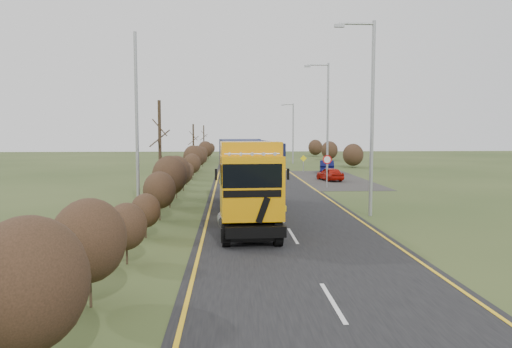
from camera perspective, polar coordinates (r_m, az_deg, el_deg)
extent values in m
plane|color=#2E401B|center=(24.73, 3.05, -5.18)|extent=(160.00, 160.00, 0.00)
cube|color=black|center=(34.58, 1.29, -2.24)|extent=(8.00, 120.00, 0.02)
cube|color=#2E2B29|center=(45.34, 8.55, -0.57)|extent=(6.00, 18.00, 0.02)
cube|color=gold|center=(34.50, -4.85, -2.24)|extent=(0.12, 116.00, 0.01)
cube|color=gold|center=(35.05, 7.34, -2.15)|extent=(0.12, 116.00, 0.01)
cube|color=silver|center=(13.21, 8.74, -14.23)|extent=(0.12, 3.00, 0.01)
cube|color=silver|center=(20.83, 4.22, -7.04)|extent=(0.12, 3.00, 0.01)
cube|color=silver|center=(28.66, 2.20, -3.71)|extent=(0.12, 3.00, 0.01)
cube|color=silver|center=(36.56, 1.05, -1.82)|extent=(0.12, 3.00, 0.01)
cube|color=silver|center=(44.50, 0.32, -0.60)|extent=(0.12, 3.00, 0.01)
cube|color=silver|center=(52.45, -0.19, 0.25)|extent=(0.12, 3.00, 0.01)
cube|color=silver|center=(60.42, -0.57, 0.88)|extent=(0.12, 3.00, 0.01)
cube|color=silver|center=(68.39, -0.86, 1.36)|extent=(0.12, 3.00, 0.01)
cube|color=silver|center=(76.37, -1.09, 1.74)|extent=(0.12, 3.00, 0.01)
cube|color=silver|center=(84.36, -1.27, 2.05)|extent=(0.12, 3.00, 0.01)
ellipsoid|color=black|center=(9.21, -24.69, -11.35)|extent=(1.97, 2.56, 2.26)
ellipsoid|color=black|center=(12.96, -18.55, -7.18)|extent=(1.80, 2.34, 2.07)
ellipsoid|color=black|center=(16.84, -14.61, -5.80)|extent=(1.34, 1.74, 1.54)
ellipsoid|color=black|center=(20.75, -12.52, -4.09)|extent=(1.21, 1.57, 1.39)
ellipsoid|color=black|center=(24.61, -10.97, -1.81)|extent=(1.58, 2.06, 1.82)
ellipsoid|color=black|center=(28.52, -9.85, -0.16)|extent=(1.96, 2.55, 2.25)
ellipsoid|color=black|center=(32.50, -9.10, 0.25)|extent=(1.83, 2.38, 2.10)
ellipsoid|color=black|center=(36.49, -8.31, 0.10)|extent=(1.37, 1.78, 1.57)
ellipsoid|color=black|center=(40.49, -7.94, 0.36)|extent=(1.20, 1.56, 1.38)
ellipsoid|color=black|center=(44.43, -7.33, 1.20)|extent=(1.55, 2.02, 1.78)
ellipsoid|color=black|center=(48.40, -7.18, 1.95)|extent=(1.95, 2.53, 2.24)
ellipsoid|color=black|center=(52.38, -6.65, 2.09)|extent=(1.85, 2.41, 2.13)
ellipsoid|color=black|center=(56.40, -6.62, 1.86)|extent=(1.40, 1.81, 1.61)
ellipsoid|color=black|center=(60.38, -6.15, 1.89)|extent=(1.19, 1.55, 1.37)
ellipsoid|color=black|center=(64.37, -6.20, 2.35)|extent=(1.52, 1.97, 1.75)
ellipsoid|color=black|center=(68.33, -5.77, 2.83)|extent=(1.93, 2.51, 2.22)
ellipsoid|color=black|center=(72.34, -5.88, 2.91)|extent=(1.88, 2.44, 2.16)
ellipsoid|color=black|center=(76.34, -5.46, 2.70)|extent=(1.43, 1.85, 1.64)
ellipsoid|color=black|center=(80.35, -5.61, 2.66)|extent=(1.19, 1.55, 1.37)
ellipsoid|color=black|center=(84.32, -5.22, 2.96)|extent=(1.49, 1.93, 1.71)
cylinder|color=#36291B|center=(28.51, -10.92, 2.21)|extent=(0.18, 0.18, 6.05)
cylinder|color=#36291B|center=(54.38, -7.17, 3.02)|extent=(0.18, 0.18, 5.06)
cylinder|color=#36291B|center=(76.33, -5.98, 3.63)|extent=(0.18, 0.18, 5.15)
cube|color=black|center=(20.35, -0.65, -5.52)|extent=(2.49, 4.42, 0.42)
cube|color=orange|center=(19.29, -0.55, -1.47)|extent=(2.45, 2.19, 2.43)
cube|color=black|center=(18.59, -0.42, -6.97)|extent=(2.34, 0.25, 0.51)
cube|color=black|center=(18.35, -1.64, -4.16)|extent=(0.56, 0.05, 1.00)
cube|color=black|center=(18.38, 0.82, -4.15)|extent=(0.56, 0.05, 1.00)
cube|color=black|center=(18.23, -0.42, -0.23)|extent=(2.19, 0.19, 0.89)
cube|color=black|center=(18.27, -0.41, -2.28)|extent=(2.15, 0.15, 0.26)
cube|color=orange|center=(19.50, -0.60, 2.95)|extent=(2.41, 1.44, 0.52)
cylinder|color=silver|center=(18.39, -0.45, 2.30)|extent=(2.06, 0.18, 0.06)
cube|color=black|center=(18.43, -4.60, -0.04)|extent=(0.09, 0.12, 0.42)
cube|color=black|center=(18.55, 3.68, 0.00)|extent=(0.09, 0.12, 0.42)
cylinder|color=gray|center=(20.69, -3.68, -5.23)|extent=(0.59, 1.24, 0.52)
cylinder|color=gray|center=(20.78, 2.28, -5.18)|extent=(0.59, 1.24, 0.52)
cube|color=gold|center=(26.27, -1.21, -2.04)|extent=(3.01, 11.88, 0.22)
cube|color=black|center=(26.13, -1.21, 1.00)|extent=(2.97, 11.51, 2.57)
cube|color=#0F1940|center=(31.84, -1.54, 1.71)|extent=(2.32, 0.19, 2.57)
cube|color=#0F1940|center=(20.44, -0.70, -0.12)|extent=(2.32, 0.19, 2.57)
cube|color=black|center=(29.86, -1.42, -2.24)|extent=(2.34, 3.48, 0.33)
cube|color=gold|center=(25.42, -3.71, -3.74)|extent=(0.35, 5.13, 0.42)
cube|color=gold|center=(25.49, 1.43, -3.70)|extent=(0.35, 5.13, 0.42)
cylinder|color=black|center=(18.90, -3.46, -6.87)|extent=(0.35, 0.99, 0.97)
cylinder|color=black|center=(18.98, 2.52, -6.81)|extent=(0.35, 0.99, 0.97)
cylinder|color=black|center=(21.19, -3.41, -5.57)|extent=(0.35, 0.99, 0.97)
cylinder|color=black|center=(21.26, 1.91, -5.53)|extent=(0.35, 0.99, 0.97)
cylinder|color=black|center=(29.03, -3.31, -2.70)|extent=(0.35, 0.99, 0.97)
cylinder|color=black|center=(29.08, 0.56, -2.67)|extent=(0.35, 0.99, 0.97)
cylinder|color=black|center=(29.95, -3.30, -2.46)|extent=(0.35, 0.99, 0.97)
cylinder|color=black|center=(30.01, 0.45, -2.44)|extent=(0.35, 0.99, 0.97)
cylinder|color=black|center=(30.88, -3.30, -2.23)|extent=(0.35, 0.99, 0.97)
cylinder|color=black|center=(30.93, 0.34, -2.21)|extent=(0.35, 0.99, 0.97)
imported|color=#AA1208|center=(43.85, 8.44, -0.01)|extent=(2.12, 3.62, 1.16)
imported|color=#0A0D39|center=(51.49, 8.07, 0.81)|extent=(2.00, 4.14, 1.31)
cylinder|color=#979A9D|center=(25.95, 13.13, 6.05)|extent=(0.18, 0.18, 9.80)
cylinder|color=#979A9D|center=(26.25, 11.44, 16.49)|extent=(1.74, 0.12, 0.12)
cube|color=#979A9D|center=(26.04, 9.50, 16.37)|extent=(0.49, 0.20, 0.15)
cylinder|color=#979A9D|center=(43.27, 8.19, 5.83)|extent=(0.18, 0.18, 10.07)
cylinder|color=#979A9D|center=(43.45, 7.09, 12.27)|extent=(1.79, 0.12, 0.12)
cube|color=#979A9D|center=(43.29, 5.89, 12.16)|extent=(0.50, 0.20, 0.16)
cylinder|color=#979A9D|center=(66.23, 4.26, 4.62)|extent=(0.18, 0.18, 7.90)
cylinder|color=#979A9D|center=(66.23, 3.67, 7.93)|extent=(1.41, 0.12, 0.12)
cube|color=#979A9D|center=(66.15, 3.06, 7.87)|extent=(0.40, 0.16, 0.12)
cylinder|color=#979A9D|center=(25.16, -13.46, 5.29)|extent=(0.16, 0.16, 9.11)
cylinder|color=#979A9D|center=(38.48, 8.11, 0.04)|extent=(0.08, 0.08, 2.15)
cylinder|color=red|center=(38.38, 8.14, 1.64)|extent=(0.69, 0.04, 0.69)
cylinder|color=white|center=(38.36, 8.14, 1.64)|extent=(0.52, 0.02, 0.52)
cylinder|color=#979A9D|center=(52.73, 5.43, 0.96)|extent=(0.08, 0.08, 1.34)
cube|color=yellow|center=(52.63, 5.44, 1.78)|extent=(0.68, 0.04, 0.68)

